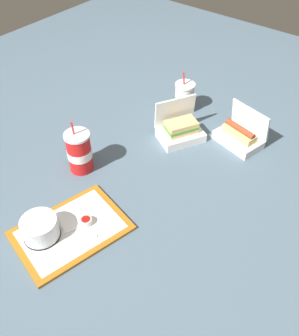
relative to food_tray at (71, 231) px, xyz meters
name	(u,v)px	position (x,y,z in m)	size (l,w,h in m)	color
ground_plane	(159,179)	(-0.39, 0.08, -0.01)	(3.20, 3.20, 0.00)	#4C6070
food_tray	(71,231)	(0.00, 0.00, 0.00)	(0.42, 0.34, 0.01)	#A56619
cake_container	(40,229)	(0.08, -0.06, 0.04)	(0.12, 0.12, 0.08)	black
ketchup_cup	(86,221)	(-0.05, 0.02, 0.02)	(0.04, 0.04, 0.02)	white
napkin_stack	(74,218)	(-0.04, -0.03, 0.01)	(0.10, 0.10, 0.00)	white
plastic_fork	(81,241)	(0.01, 0.07, 0.01)	(0.11, 0.01, 0.01)	white
clamshell_hotdog_back	(240,135)	(-0.79, 0.22, 0.03)	(0.17, 0.22, 0.16)	white
clamshell_sandwich_center	(180,130)	(-0.66, 0.00, 0.04)	(0.23, 0.21, 0.17)	white
soda_cup_corner	(79,152)	(-0.25, -0.20, 0.08)	(0.10, 0.10, 0.24)	red
soda_cup_center	(184,97)	(-0.84, -0.11, 0.07)	(0.09, 0.09, 0.20)	white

